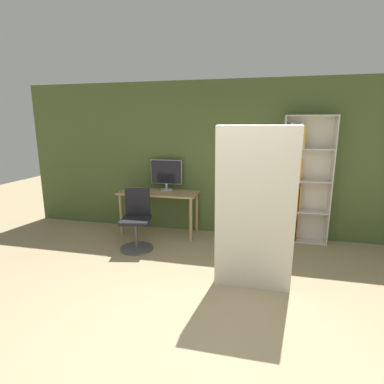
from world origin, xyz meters
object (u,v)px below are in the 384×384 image
office_chair (137,225)px  mattress_near (255,211)px  monitor (166,173)px  bookshelf (299,182)px

office_chair → mattress_near: 2.10m
monitor → bookshelf: bookshelf is taller
monitor → mattress_near: size_ratio=0.30×
office_chair → bookshelf: (2.51, 0.93, 0.62)m
office_chair → mattress_near: size_ratio=0.49×
bookshelf → mattress_near: (-0.67, -1.76, -0.04)m
monitor → bookshelf: size_ratio=0.28×
office_chair → bookshelf: bookshelf is taller
office_chair → bookshelf: size_ratio=0.46×
monitor → office_chair: monitor is taller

